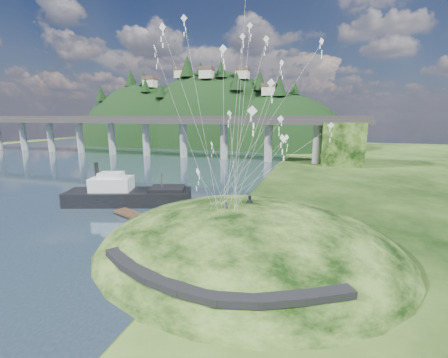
% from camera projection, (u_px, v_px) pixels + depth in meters
% --- Properties ---
extents(ground, '(320.00, 320.00, 0.00)m').
position_uv_depth(ground, '(176.00, 245.00, 35.08)').
color(ground, black).
rests_on(ground, ground).
extents(grass_hill, '(36.00, 32.00, 13.00)m').
position_uv_depth(grass_hill, '(246.00, 259.00, 34.86)').
color(grass_hill, black).
rests_on(grass_hill, ground).
extents(footpath, '(22.29, 5.84, 0.83)m').
position_uv_depth(footpath, '(205.00, 283.00, 23.34)').
color(footpath, black).
rests_on(footpath, ground).
extents(bridge, '(160.00, 11.00, 15.00)m').
position_uv_depth(bridge, '(197.00, 131.00, 106.29)').
color(bridge, '#2D2B2B').
rests_on(bridge, ground).
extents(far_ridge, '(153.00, 70.00, 94.50)m').
position_uv_depth(far_ridge, '(206.00, 158.00, 163.48)').
color(far_ridge, black).
rests_on(far_ridge, ground).
extents(work_barge, '(21.45, 12.00, 7.26)m').
position_uv_depth(work_barge, '(127.00, 194.00, 51.15)').
color(work_barge, black).
rests_on(work_barge, ground).
extents(wooden_dock, '(13.18, 7.06, 0.96)m').
position_uv_depth(wooden_dock, '(144.00, 219.00, 42.75)').
color(wooden_dock, '#382417').
rests_on(wooden_dock, ground).
extents(kite_flyers, '(2.80, 3.29, 1.92)m').
position_uv_depth(kite_flyers, '(245.00, 196.00, 34.14)').
color(kite_flyers, '#292C36').
rests_on(kite_flyers, ground).
extents(kite_swarm, '(19.20, 15.07, 20.15)m').
position_uv_depth(kite_swarm, '(246.00, 77.00, 31.78)').
color(kite_swarm, white).
rests_on(kite_swarm, ground).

